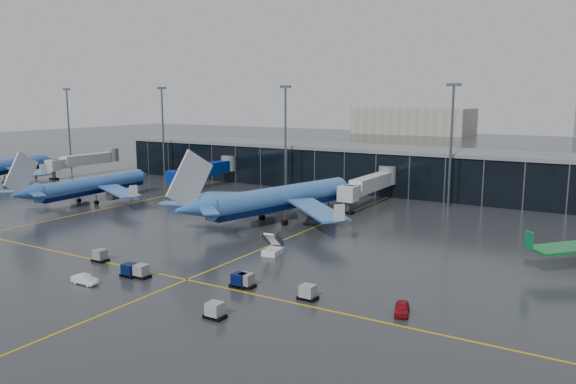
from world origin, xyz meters
The scene contains 12 objects.
ground centered at (0.00, 0.00, 0.00)m, with size 600.00×600.00×0.00m, color #282B2D.
terminal_pier centered at (0.00, 62.00, 5.42)m, with size 142.00×17.00×10.70m.
jet_bridges centered at (-35.00, 42.99, 4.55)m, with size 94.00×27.50×7.20m.
flood_masts centered at (5.00, 50.00, 13.81)m, with size 203.00×0.50×25.50m.
taxi_lines centered at (10.00, 10.61, 0.01)m, with size 220.00×120.00×0.02m.
airliner_klm_west centered at (-86.93, 21.46, 6.79)m, with size 38.78×44.16×13.57m, color #3A6DBE, non-canonical shape.
airliner_arkefly centered at (-42.99, 15.23, 5.95)m, with size 34.00×38.72×11.90m, color #3A6ABE, non-canonical shape.
airliner_klm_near centered at (2.25, 20.28, 6.87)m, with size 39.28×44.74×13.75m, color #3C74C4, non-canonical shape.
baggage_carts centered at (12.04, -16.25, 0.76)m, with size 34.36×11.25×1.70m.
mobile_airstair centered at (13.03, 0.33, 0.77)m, with size 2.55×3.43×3.45m.
service_van_red centered at (37.08, -11.89, 0.64)m, with size 1.50×3.73×1.27m, color maroon.
service_van_white centered at (0.39, -22.68, 0.61)m, with size 1.30×3.72×1.23m, color white.
Camera 1 is at (55.86, -66.40, 22.64)m, focal length 35.00 mm.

